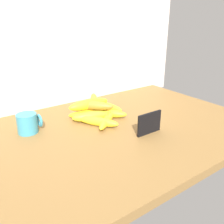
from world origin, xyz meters
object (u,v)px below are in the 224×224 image
banana_0 (94,108)px  banana_5 (107,113)px  banana_6 (107,120)px  banana_9 (94,106)px  coffee_mug (28,123)px  banana_1 (103,106)px  banana_7 (89,104)px  banana_8 (94,100)px  banana_2 (91,116)px  banana_3 (98,121)px  chalkboard_sign (149,124)px  banana_4 (91,114)px

banana_0 → banana_5: 8.14cm
banana_6 → banana_9: bearing=97.2°
coffee_mug → banana_1: 36.63cm
coffee_mug → banana_0: (31.10, 2.97, -1.74)cm
banana_0 → banana_7: bearing=-144.8°
banana_6 → banana_8: bearing=79.7°
banana_8 → banana_1: bearing=-2.5°
banana_9 → coffee_mug: bearing=174.9°
banana_6 → banana_9: 9.21cm
banana_6 → banana_7: bearing=102.2°
banana_2 → banana_8: (6.50, 8.20, 3.48)cm
banana_3 → banana_6: 4.21cm
banana_7 → banana_8: bearing=36.9°
banana_3 → banana_1: bearing=49.3°
banana_5 → banana_7: (-6.09, 4.82, 3.97)cm
chalkboard_sign → banana_2: (-11.65, 22.63, -1.69)cm
banana_3 → banana_8: size_ratio=0.98×
banana_0 → banana_2: banana_2 is taller
banana_3 → banana_4: same height
banana_1 → banana_9: (-8.58, -5.74, 3.59)cm
banana_0 → banana_1: size_ratio=0.93×
banana_1 → banana_0: bearing=-177.0°
banana_1 → banana_8: bearing=177.5°
banana_4 → banana_6: banana_4 is taller
chalkboard_sign → banana_1: bearing=90.4°
banana_8 → banana_5: bearing=-81.8°
coffee_mug → banana_8: bearing=6.3°
banana_1 → banana_2: bearing=-145.1°
banana_0 → chalkboard_sign: bearing=-79.7°
banana_3 → banana_9: 9.26cm
banana_1 → banana_3: size_ratio=1.20×
banana_2 → banana_3: 5.66cm
banana_3 → banana_6: size_ratio=0.91×
banana_0 → banana_5: size_ratio=1.11×
banana_0 → banana_8: (0.40, 0.50, 3.63)cm
banana_4 → banana_8: banana_8 is taller
banana_9 → banana_4: bearing=144.4°
banana_8 → banana_7: bearing=-143.1°
banana_0 → banana_7: (-4.48, -3.16, 3.82)cm
banana_2 → banana_6: banana_2 is taller
banana_3 → banana_6: (4.19, -0.42, -0.15)cm
banana_3 → banana_8: bearing=63.9°
banana_4 → banana_5: size_ratio=1.09×
banana_4 → banana_9: size_ratio=1.13×
chalkboard_sign → banana_1: 30.67cm
chalkboard_sign → banana_4: 27.62cm
banana_3 → banana_9: banana_9 is taller
coffee_mug → banana_5: coffee_mug is taller
banana_0 → banana_9: bearing=-120.6°
banana_6 → banana_9: size_ratio=1.12×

